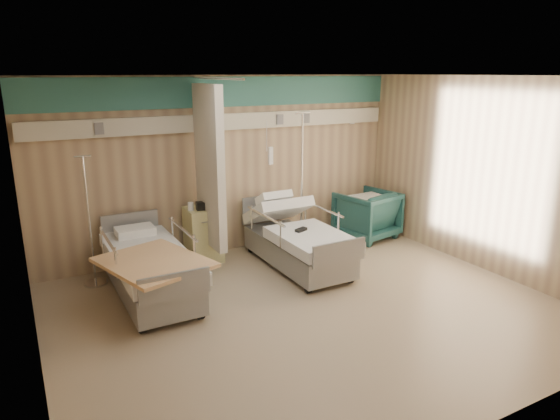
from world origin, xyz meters
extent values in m
cube|color=gray|center=(0.00, 0.00, 0.00)|extent=(6.00, 5.00, 0.00)
cube|color=tan|center=(0.00, 2.50, 1.40)|extent=(6.00, 0.04, 2.80)
cube|color=tan|center=(0.00, -2.50, 1.40)|extent=(6.00, 0.04, 2.80)
cube|color=tan|center=(-3.00, 0.00, 1.40)|extent=(0.04, 5.00, 2.80)
cube|color=tan|center=(3.00, 0.00, 1.40)|extent=(0.04, 5.00, 2.80)
cube|color=silver|center=(0.00, 0.00, 2.80)|extent=(6.00, 5.00, 0.04)
cube|color=#31726D|center=(0.00, 2.48, 2.55)|extent=(6.00, 0.04, 0.45)
cube|color=beige|center=(0.00, 2.45, 2.10)|extent=(5.88, 0.08, 0.25)
cylinder|color=silver|center=(-0.50, 1.60, 2.76)|extent=(0.03, 1.80, 0.03)
cube|color=beige|center=(-0.50, 1.95, 1.51)|extent=(0.12, 0.90, 2.35)
cube|color=#D9D288|center=(-0.55, 2.20, 0.42)|extent=(0.50, 0.48, 0.85)
imported|color=#1D4A49|center=(2.37, 1.90, 0.42)|extent=(1.06, 1.08, 0.84)
cube|color=white|center=(2.41, 1.92, 0.88)|extent=(0.67, 0.60, 0.07)
cylinder|color=silver|center=(1.10, 2.02, 0.02)|extent=(0.40, 0.40, 0.03)
cylinder|color=silver|center=(1.10, 2.02, 1.11)|extent=(0.04, 0.04, 2.22)
cylinder|color=silver|center=(1.10, 2.02, 2.22)|extent=(0.27, 0.03, 0.03)
cylinder|color=silver|center=(-2.19, 2.08, 0.01)|extent=(0.32, 0.32, 0.03)
cylinder|color=silver|center=(-2.19, 2.08, 0.89)|extent=(0.03, 0.03, 1.79)
cylinder|color=silver|center=(-2.19, 2.08, 1.79)|extent=(0.21, 0.03, 0.03)
cube|color=black|center=(0.53, 1.09, 0.65)|extent=(0.21, 0.14, 0.04)
cube|color=tan|center=(-1.66, 0.84, 0.65)|extent=(1.34, 1.52, 0.04)
cube|color=black|center=(-0.56, 2.11, 0.91)|extent=(0.23, 0.17, 0.12)
cylinder|color=white|center=(-0.74, 2.15, 0.91)|extent=(0.09, 0.09, 0.12)
camera|label=1|loc=(-3.00, -4.77, 2.84)|focal=32.00mm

